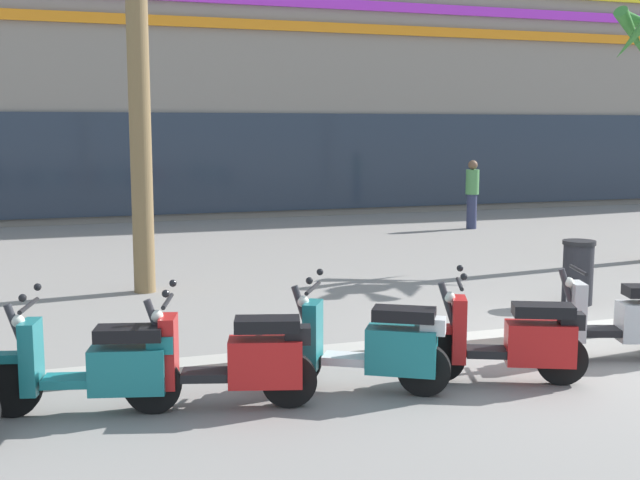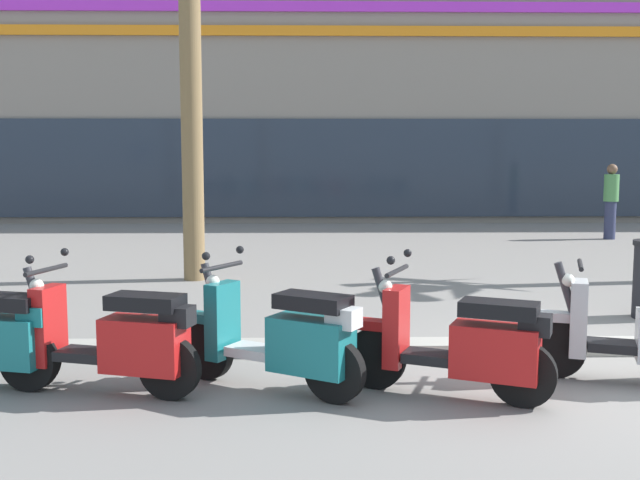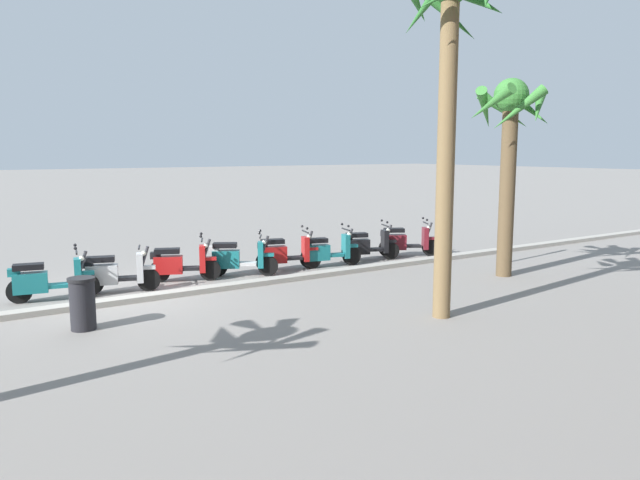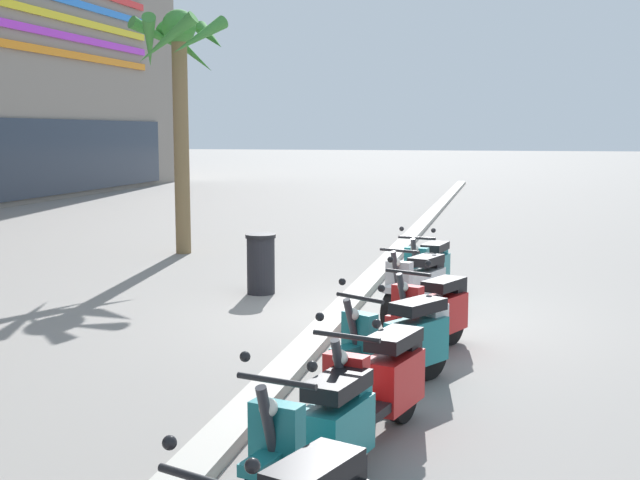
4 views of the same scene
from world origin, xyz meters
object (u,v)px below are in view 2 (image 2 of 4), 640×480
at_px(scooter_red_far_back, 114,340).
at_px(scooter_teal_mid_rear, 282,339).
at_px(scooter_red_lead_nearest, 463,345).
at_px(pedestrian_by_palm_tree, 611,199).

xyz_separation_m(scooter_red_far_back, scooter_teal_mid_rear, (1.38, 0.01, 0.00)).
distance_m(scooter_teal_mid_rear, scooter_red_lead_nearest, 1.48).
height_order(scooter_red_far_back, scooter_teal_mid_rear, same).
xyz_separation_m(scooter_red_lead_nearest, pedestrian_by_palm_tree, (5.91, 11.49, 0.49)).
relative_size(scooter_teal_mid_rear, pedestrian_by_palm_tree, 0.91).
bearing_deg(pedestrian_by_palm_tree, scooter_red_far_back, -127.75).
xyz_separation_m(scooter_teal_mid_rear, scooter_red_lead_nearest, (1.46, -0.19, -0.01)).
height_order(scooter_teal_mid_rear, scooter_red_lead_nearest, same).
distance_m(scooter_red_far_back, pedestrian_by_palm_tree, 14.31).
xyz_separation_m(scooter_red_far_back, scooter_red_lead_nearest, (2.85, -0.18, -0.01)).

